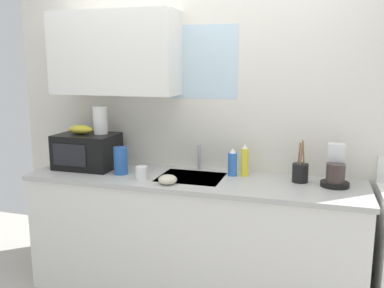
{
  "coord_description": "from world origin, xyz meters",
  "views": [
    {
      "loc": [
        0.84,
        -2.76,
        1.71
      ],
      "look_at": [
        0.0,
        0.0,
        1.15
      ],
      "focal_mm": 38.61,
      "sensor_mm": 36.0,
      "label": 1
    }
  ],
  "objects_px": {
    "banana_bunch": "(81,129)",
    "mug_white": "(142,173)",
    "paper_towel_roll": "(100,120)",
    "coffee_maker": "(335,170)",
    "cereal_canister": "(121,161)",
    "small_bowl": "(168,179)",
    "dish_soap_bottle_yellow": "(245,161)",
    "microwave": "(87,151)",
    "dish_soap_bottle_blue": "(233,163)",
    "utensil_crock": "(300,172)"
  },
  "relations": [
    {
      "from": "banana_bunch",
      "to": "mug_white",
      "type": "distance_m",
      "value": 0.68
    },
    {
      "from": "paper_towel_roll",
      "to": "coffee_maker",
      "type": "xyz_separation_m",
      "value": [
        1.76,
        0.01,
        -0.28
      ]
    },
    {
      "from": "cereal_canister",
      "to": "small_bowl",
      "type": "xyz_separation_m",
      "value": [
        0.43,
        -0.15,
        -0.07
      ]
    },
    {
      "from": "coffee_maker",
      "to": "dish_soap_bottle_yellow",
      "type": "xyz_separation_m",
      "value": [
        -0.63,
        0.06,
        0.01
      ]
    },
    {
      "from": "cereal_canister",
      "to": "mug_white",
      "type": "xyz_separation_m",
      "value": [
        0.21,
        -0.09,
        -0.05
      ]
    },
    {
      "from": "microwave",
      "to": "coffee_maker",
      "type": "xyz_separation_m",
      "value": [
        1.86,
        0.06,
        -0.03
      ]
    },
    {
      "from": "dish_soap_bottle_blue",
      "to": "utensil_crock",
      "type": "xyz_separation_m",
      "value": [
        0.49,
        -0.03,
        -0.02
      ]
    },
    {
      "from": "small_bowl",
      "to": "paper_towel_roll",
      "type": "bearing_deg",
      "value": 155.81
    },
    {
      "from": "dish_soap_bottle_yellow",
      "to": "cereal_canister",
      "type": "bearing_deg",
      "value": -166.4
    },
    {
      "from": "paper_towel_roll",
      "to": "cereal_canister",
      "type": "bearing_deg",
      "value": -32.01
    },
    {
      "from": "mug_white",
      "to": "utensil_crock",
      "type": "distance_m",
      "value": 1.12
    },
    {
      "from": "paper_towel_roll",
      "to": "cereal_canister",
      "type": "xyz_separation_m",
      "value": [
        0.24,
        -0.15,
        -0.28
      ]
    },
    {
      "from": "banana_bunch",
      "to": "small_bowl",
      "type": "xyz_separation_m",
      "value": [
        0.82,
        -0.25,
        -0.27
      ]
    },
    {
      "from": "paper_towel_roll",
      "to": "dish_soap_bottle_blue",
      "type": "height_order",
      "value": "paper_towel_roll"
    },
    {
      "from": "dish_soap_bottle_yellow",
      "to": "dish_soap_bottle_blue",
      "type": "bearing_deg",
      "value": -169.03
    },
    {
      "from": "utensil_crock",
      "to": "small_bowl",
      "type": "relative_size",
      "value": 2.25
    },
    {
      "from": "microwave",
      "to": "coffee_maker",
      "type": "height_order",
      "value": "coffee_maker"
    },
    {
      "from": "microwave",
      "to": "banana_bunch",
      "type": "height_order",
      "value": "banana_bunch"
    },
    {
      "from": "banana_bunch",
      "to": "cereal_canister",
      "type": "bearing_deg",
      "value": -14.38
    },
    {
      "from": "coffee_maker",
      "to": "mug_white",
      "type": "xyz_separation_m",
      "value": [
        -1.32,
        -0.25,
        -0.06
      ]
    },
    {
      "from": "paper_towel_roll",
      "to": "dish_soap_bottle_blue",
      "type": "bearing_deg",
      "value": 2.71
    },
    {
      "from": "microwave",
      "to": "paper_towel_roll",
      "type": "relative_size",
      "value": 2.09
    },
    {
      "from": "coffee_maker",
      "to": "utensil_crock",
      "type": "relative_size",
      "value": 0.96
    },
    {
      "from": "utensil_crock",
      "to": "coffee_maker",
      "type": "bearing_deg",
      "value": -2.86
    },
    {
      "from": "banana_bunch",
      "to": "coffee_maker",
      "type": "height_order",
      "value": "banana_bunch"
    },
    {
      "from": "banana_bunch",
      "to": "dish_soap_bottle_yellow",
      "type": "bearing_deg",
      "value": 5.18
    },
    {
      "from": "mug_white",
      "to": "utensil_crock",
      "type": "xyz_separation_m",
      "value": [
        1.09,
        0.26,
        0.02
      ]
    },
    {
      "from": "dish_soap_bottle_yellow",
      "to": "mug_white",
      "type": "xyz_separation_m",
      "value": [
        -0.69,
        -0.31,
        -0.07
      ]
    },
    {
      "from": "paper_towel_roll",
      "to": "utensil_crock",
      "type": "distance_m",
      "value": 1.56
    },
    {
      "from": "dish_soap_bottle_yellow",
      "to": "small_bowl",
      "type": "height_order",
      "value": "dish_soap_bottle_yellow"
    },
    {
      "from": "banana_bunch",
      "to": "dish_soap_bottle_blue",
      "type": "xyz_separation_m",
      "value": [
        1.2,
        0.1,
        -0.21
      ]
    },
    {
      "from": "microwave",
      "to": "dish_soap_bottle_yellow",
      "type": "xyz_separation_m",
      "value": [
        1.23,
        0.12,
        -0.02
      ]
    },
    {
      "from": "dish_soap_bottle_yellow",
      "to": "cereal_canister",
      "type": "distance_m",
      "value": 0.92
    },
    {
      "from": "utensil_crock",
      "to": "small_bowl",
      "type": "bearing_deg",
      "value": -159.72
    },
    {
      "from": "dish_soap_bottle_blue",
      "to": "mug_white",
      "type": "height_order",
      "value": "dish_soap_bottle_blue"
    },
    {
      "from": "paper_towel_roll",
      "to": "mug_white",
      "type": "distance_m",
      "value": 0.61
    },
    {
      "from": "small_bowl",
      "to": "dish_soap_bottle_blue",
      "type": "bearing_deg",
      "value": 42.62
    },
    {
      "from": "banana_bunch",
      "to": "coffee_maker",
      "type": "bearing_deg",
      "value": 1.75
    },
    {
      "from": "banana_bunch",
      "to": "coffee_maker",
      "type": "relative_size",
      "value": 0.71
    },
    {
      "from": "coffee_maker",
      "to": "banana_bunch",
      "type": "bearing_deg",
      "value": -178.25
    },
    {
      "from": "microwave",
      "to": "dish_soap_bottle_yellow",
      "type": "bearing_deg",
      "value": 5.46
    },
    {
      "from": "paper_towel_roll",
      "to": "utensil_crock",
      "type": "bearing_deg",
      "value": 0.74
    },
    {
      "from": "banana_bunch",
      "to": "paper_towel_roll",
      "type": "relative_size",
      "value": 0.91
    },
    {
      "from": "dish_soap_bottle_blue",
      "to": "utensil_crock",
      "type": "distance_m",
      "value": 0.49
    },
    {
      "from": "mug_white",
      "to": "small_bowl",
      "type": "distance_m",
      "value": 0.23
    },
    {
      "from": "coffee_maker",
      "to": "small_bowl",
      "type": "bearing_deg",
      "value": -164.28
    },
    {
      "from": "microwave",
      "to": "dish_soap_bottle_yellow",
      "type": "distance_m",
      "value": 1.24
    },
    {
      "from": "cereal_canister",
      "to": "microwave",
      "type": "bearing_deg",
      "value": 163.87
    },
    {
      "from": "coffee_maker",
      "to": "cereal_canister",
      "type": "xyz_separation_m",
      "value": [
        -1.52,
        -0.16,
        -0.0
      ]
    },
    {
      "from": "cereal_canister",
      "to": "small_bowl",
      "type": "bearing_deg",
      "value": -19.32
    }
  ]
}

